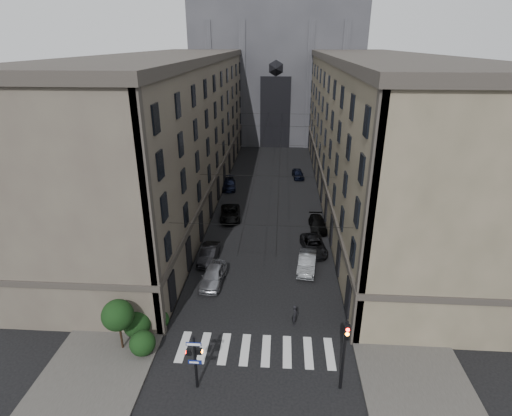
% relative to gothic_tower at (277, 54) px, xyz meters
% --- Properties ---
extents(ground, '(260.00, 260.00, 0.00)m').
position_rel_gothic_tower_xyz_m(ground, '(0.00, -74.96, -17.80)').
color(ground, black).
rests_on(ground, ground).
extents(sidewalk_left, '(7.00, 80.00, 0.15)m').
position_rel_gothic_tower_xyz_m(sidewalk_left, '(-10.50, -38.96, -17.72)').
color(sidewalk_left, '#383533').
rests_on(sidewalk_left, ground).
extents(sidewalk_right, '(7.00, 80.00, 0.15)m').
position_rel_gothic_tower_xyz_m(sidewalk_right, '(10.50, -38.96, -17.72)').
color(sidewalk_right, '#383533').
rests_on(sidewalk_right, ground).
extents(zebra_crossing, '(11.00, 3.20, 0.01)m').
position_rel_gothic_tower_xyz_m(zebra_crossing, '(0.00, -69.96, -17.79)').
color(zebra_crossing, beige).
rests_on(zebra_crossing, ground).
extents(building_left, '(13.60, 60.60, 18.85)m').
position_rel_gothic_tower_xyz_m(building_left, '(-13.44, -38.96, -8.45)').
color(building_left, '#4C423A').
rests_on(building_left, ground).
extents(building_right, '(13.60, 60.60, 18.85)m').
position_rel_gothic_tower_xyz_m(building_right, '(13.44, -38.96, -8.45)').
color(building_right, brown).
rests_on(building_right, ground).
extents(gothic_tower, '(35.00, 23.00, 58.00)m').
position_rel_gothic_tower_xyz_m(gothic_tower, '(0.00, 0.00, 0.00)').
color(gothic_tower, '#2D2D33').
rests_on(gothic_tower, ground).
extents(pedestrian_signal_left, '(1.02, 0.38, 4.00)m').
position_rel_gothic_tower_xyz_m(pedestrian_signal_left, '(-3.51, -73.46, -15.48)').
color(pedestrian_signal_left, black).
rests_on(pedestrian_signal_left, ground).
extents(traffic_light_right, '(0.34, 0.50, 5.20)m').
position_rel_gothic_tower_xyz_m(traffic_light_right, '(5.60, -73.04, -14.51)').
color(traffic_light_right, black).
rests_on(traffic_light_right, ground).
extents(shrub_cluster, '(3.90, 4.40, 3.90)m').
position_rel_gothic_tower_xyz_m(shrub_cluster, '(-8.72, -69.95, -16.00)').
color(shrub_cluster, black).
rests_on(shrub_cluster, sidewalk_left).
extents(tram_wires, '(14.00, 60.00, 0.43)m').
position_rel_gothic_tower_xyz_m(tram_wires, '(0.00, -39.33, -10.55)').
color(tram_wires, black).
rests_on(tram_wires, ground).
extents(car_left_near, '(2.21, 4.82, 1.60)m').
position_rel_gothic_tower_xyz_m(car_left_near, '(-4.40, -61.66, -17.00)').
color(car_left_near, gray).
rests_on(car_left_near, ground).
extents(car_left_midnear, '(1.73, 4.49, 1.46)m').
position_rel_gothic_tower_xyz_m(car_left_midnear, '(-5.51, -57.67, -17.07)').
color(car_left_midnear, black).
rests_on(car_left_midnear, ground).
extents(car_left_midfar, '(2.97, 5.42, 1.44)m').
position_rel_gothic_tower_xyz_m(car_left_midfar, '(-4.64, -47.41, -17.08)').
color(car_left_midfar, black).
rests_on(car_left_midfar, ground).
extents(car_left_far, '(2.50, 4.97, 1.38)m').
position_rel_gothic_tower_xyz_m(car_left_far, '(-6.20, -36.53, -17.11)').
color(car_left_far, black).
rests_on(car_left_far, ground).
extents(car_right_near, '(2.18, 4.84, 1.54)m').
position_rel_gothic_tower_xyz_m(car_right_near, '(4.20, -58.79, -17.03)').
color(car_right_near, gray).
rests_on(car_right_near, ground).
extents(car_right_midnear, '(2.86, 5.27, 1.40)m').
position_rel_gothic_tower_xyz_m(car_right_midnear, '(5.09, -55.13, -17.10)').
color(car_right_midnear, black).
rests_on(car_right_midnear, ground).
extents(car_right_midfar, '(2.06, 4.63, 1.32)m').
position_rel_gothic_tower_xyz_m(car_right_midfar, '(5.90, -49.74, -17.14)').
color(car_right_midfar, black).
rests_on(car_right_midfar, ground).
extents(car_right_far, '(2.09, 4.23, 1.39)m').
position_rel_gothic_tower_xyz_m(car_right_far, '(4.20, -30.87, -17.11)').
color(car_right_far, black).
rests_on(car_right_far, ground).
extents(pedestrian, '(0.55, 0.72, 1.78)m').
position_rel_gothic_tower_xyz_m(pedestrian, '(2.84, -66.96, -16.91)').
color(pedestrian, black).
rests_on(pedestrian, ground).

